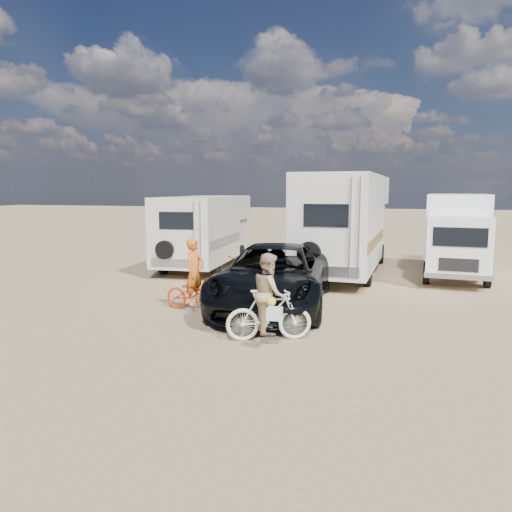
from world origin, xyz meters
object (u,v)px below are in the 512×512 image
(cooler, at_px, (272,280))
(crate, at_px, (321,281))
(box_truck, at_px, (457,236))
(bike_man, at_px, (195,294))
(rv_left, at_px, (205,232))
(rider_woman, at_px, (269,301))
(dark_suv, at_px, (274,276))
(rider_man, at_px, (195,278))
(rv_main, at_px, (347,224))
(bike_woman, at_px, (269,315))

(cooler, xyz_separation_m, crate, (1.58, 0.28, -0.01))
(box_truck, distance_m, bike_man, 10.21)
(rv_left, relative_size, rider_woman, 3.69)
(dark_suv, relative_size, rider_man, 3.52)
(box_truck, height_order, rider_man, box_truck)
(box_truck, distance_m, dark_suv, 8.18)
(rv_main, distance_m, rv_left, 5.68)
(cooler, bearing_deg, rider_man, -108.71)
(bike_woman, xyz_separation_m, cooler, (-1.33, 5.70, -0.34))
(bike_man, relative_size, rider_woman, 1.02)
(rider_woman, height_order, crate, rider_woman)
(bike_man, bearing_deg, rider_man, 0.00)
(rv_left, distance_m, cooler, 4.84)
(rider_woman, xyz_separation_m, cooler, (-1.33, 5.70, -0.64))
(rider_man, bearing_deg, dark_suv, -54.21)
(rv_left, xyz_separation_m, box_truck, (9.59, 0.35, 0.05))
(bike_woman, distance_m, cooler, 5.86)
(rider_man, relative_size, rider_woman, 1.02)
(rider_man, bearing_deg, box_truck, -36.33)
(rv_left, bearing_deg, bike_woman, -64.25)
(rv_main, relative_size, rv_left, 1.39)
(bike_woman, height_order, rider_woman, rider_woman)
(rv_main, relative_size, crate, 17.39)
(bike_man, bearing_deg, dark_suv, -54.21)
(rv_left, bearing_deg, dark_suv, -57.17)
(dark_suv, distance_m, rider_man, 2.13)
(bike_man, distance_m, rider_woman, 3.19)
(bike_man, distance_m, cooler, 3.94)
(rv_main, bearing_deg, bike_woman, -91.70)
(crate, bearing_deg, rv_main, 80.58)
(rider_man, bearing_deg, crate, -25.33)
(dark_suv, relative_size, rider_woman, 3.59)
(rv_left, height_order, bike_man, rv_left)
(bike_man, height_order, rider_man, rider_man)
(rider_man, height_order, crate, rider_man)
(box_truck, bearing_deg, bike_woman, -112.43)
(rv_main, height_order, rider_man, rv_main)
(dark_suv, bearing_deg, rider_woman, -83.04)
(rv_main, xyz_separation_m, rider_woman, (-0.78, -9.14, -1.00))
(bike_woman, height_order, crate, bike_woman)
(box_truck, relative_size, rider_man, 3.30)
(bike_man, bearing_deg, bike_woman, -119.01)
(bike_man, height_order, rider_woman, rider_woman)
(box_truck, bearing_deg, crate, -140.13)
(rv_main, distance_m, box_truck, 3.95)
(rider_woman, bearing_deg, rider_man, 30.68)
(rv_main, height_order, crate, rv_main)
(crate, bearing_deg, rider_woman, -92.44)
(bike_woman, xyz_separation_m, rider_man, (-2.49, 1.94, 0.31))
(dark_suv, relative_size, bike_woman, 3.33)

